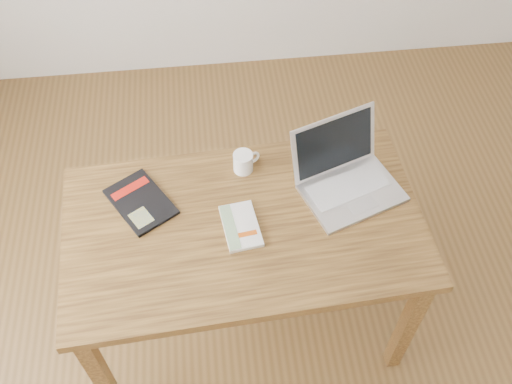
{
  "coord_description": "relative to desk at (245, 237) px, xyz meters",
  "views": [
    {
      "loc": [
        -0.28,
        -1.0,
        2.44
      ],
      "look_at": [
        -0.14,
        0.24,
        0.85
      ],
      "focal_mm": 40.0,
      "sensor_mm": 36.0,
      "label": 1
    }
  ],
  "objects": [
    {
      "name": "laptop",
      "position": [
        0.4,
        0.14,
        0.14
      ],
      "size": [
        0.44,
        0.41,
        0.24
      ],
      "rotation": [
        0.0,
        0.0,
        0.35
      ],
      "color": "silver",
      "rests_on": "desk"
    },
    {
      "name": "room",
      "position": [
        0.12,
        -0.18,
        0.69
      ],
      "size": [
        4.04,
        4.04,
        2.7
      ],
      "color": "brown",
      "rests_on": "ground"
    },
    {
      "name": "coffee_mug",
      "position": [
        0.03,
        0.26,
        0.13
      ],
      "size": [
        0.11,
        0.08,
        0.08
      ],
      "rotation": [
        0.0,
        0.0,
        0.43
      ],
      "color": "white",
      "rests_on": "desk"
    },
    {
      "name": "desk",
      "position": [
        0.0,
        0.0,
        0.0
      ],
      "size": [
        1.34,
        0.81,
        0.75
      ],
      "rotation": [
        0.0,
        0.0,
        0.05
      ],
      "color": "brown",
      "rests_on": "ground"
    },
    {
      "name": "white_guidebook",
      "position": [
        -0.01,
        -0.02,
        0.1
      ],
      "size": [
        0.15,
        0.21,
        0.02
      ],
      "rotation": [
        0.0,
        0.0,
        0.13
      ],
      "color": "silver",
      "rests_on": "desk"
    },
    {
      "name": "black_guidebook",
      "position": [
        -0.37,
        0.14,
        0.1
      ],
      "size": [
        0.29,
        0.31,
        0.01
      ],
      "rotation": [
        0.0,
        0.0,
        0.56
      ],
      "color": "black",
      "rests_on": "desk"
    }
  ]
}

